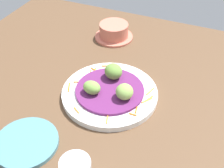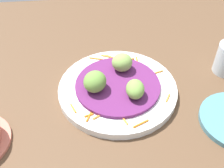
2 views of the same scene
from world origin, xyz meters
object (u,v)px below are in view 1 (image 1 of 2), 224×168
(guac_scoop_right, at_px, (91,88))
(terracotta_bowl, at_px, (114,32))
(guac_scoop_center, at_px, (113,71))
(main_plate, at_px, (110,93))
(guac_scoop_left, at_px, (124,92))
(side_plate_small, at_px, (26,143))

(guac_scoop_right, distance_m, terracotta_bowl, 0.35)
(guac_scoop_center, relative_size, terracotta_bowl, 0.39)
(guac_scoop_center, bearing_deg, guac_scoop_right, 71.74)
(main_plate, relative_size, guac_scoop_center, 5.03)
(guac_scoop_left, bearing_deg, guac_scoop_right, 11.74)
(side_plate_small, height_order, terracotta_bowl, terracotta_bowl)
(guac_scoop_center, distance_m, terracotta_bowl, 0.27)
(side_plate_small, bearing_deg, guac_scoop_left, -127.23)
(guac_scoop_right, xyz_separation_m, side_plate_small, (0.08, 0.21, -0.04))
(guac_scoop_right, relative_size, side_plate_small, 0.33)
(main_plate, bearing_deg, terracotta_bowl, -69.40)
(guac_scoop_right, relative_size, terracotta_bowl, 0.36)
(guac_scoop_left, bearing_deg, side_plate_small, 52.77)
(side_plate_small, bearing_deg, terracotta_bowl, -90.65)
(main_plate, bearing_deg, guac_scoop_right, 41.74)
(guac_scoop_left, relative_size, guac_scoop_center, 0.90)
(side_plate_small, distance_m, terracotta_bowl, 0.55)
(main_plate, height_order, guac_scoop_right, guac_scoop_right)
(guac_scoop_left, xyz_separation_m, terracotta_bowl, (0.17, -0.32, -0.02))
(guac_scoop_center, height_order, terracotta_bowl, guac_scoop_center)
(side_plate_small, bearing_deg, guac_scoop_right, -111.09)
(main_plate, xyz_separation_m, side_plate_small, (0.12, 0.24, -0.00))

